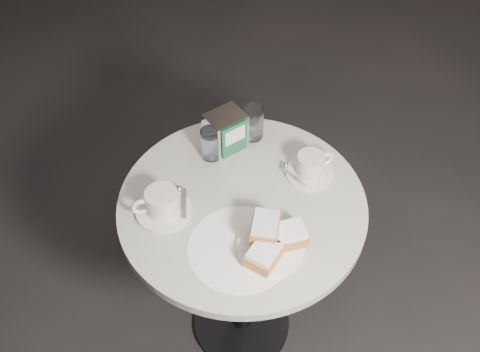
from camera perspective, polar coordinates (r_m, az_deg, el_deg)
name	(u,v)px	position (r m, az deg, el deg)	size (l,w,h in m)	color
ground	(242,324)	(2.13, 0.17, -15.48)	(7.00, 7.00, 0.00)	black
cafe_table	(242,242)	(1.66, 0.22, -7.04)	(0.70, 0.70, 0.74)	black
sugar_spill	(240,248)	(1.40, 0.02, -7.67)	(0.28, 0.28, 0.00)	white
beignet_plate	(272,241)	(1.38, 3.44, -6.97)	(0.23, 0.23, 0.09)	white
coffee_cup_left	(162,204)	(1.46, -8.33, -2.97)	(0.16, 0.15, 0.08)	white
coffee_cup_right	(311,166)	(1.56, 7.54, 1.02)	(0.16, 0.16, 0.07)	silver
water_glass_left	(211,144)	(1.59, -3.12, 3.43)	(0.08, 0.08, 0.10)	white
water_glass_right	(253,123)	(1.64, 1.38, 5.67)	(0.07, 0.07, 0.11)	silver
napkin_dispenser	(226,132)	(1.60, -1.52, 4.71)	(0.13, 0.12, 0.13)	silver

